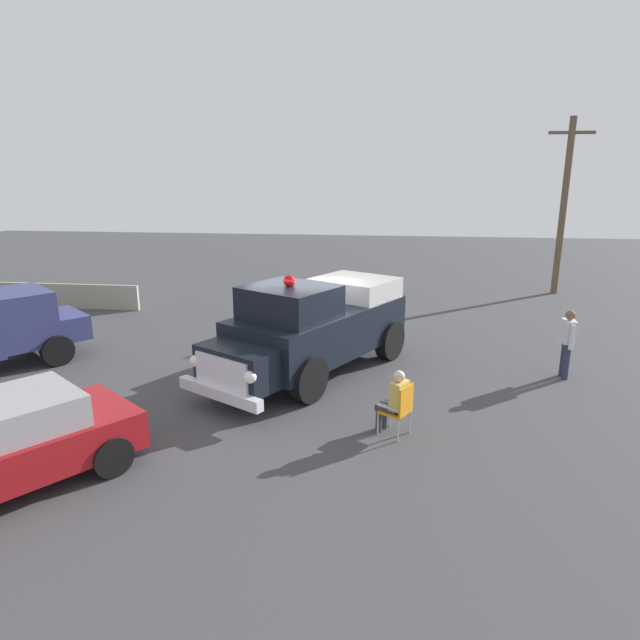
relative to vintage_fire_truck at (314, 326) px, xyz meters
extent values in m
plane|color=#424244|center=(0.28, -0.26, -1.20)|extent=(60.00, 60.00, 0.00)
cylinder|color=black|center=(-0.11, 1.81, -0.68)|extent=(0.79, 1.06, 1.04)
cylinder|color=black|center=(1.62, 0.82, -0.68)|extent=(0.79, 1.06, 1.04)
cylinder|color=black|center=(-1.85, -1.23, -0.68)|extent=(0.79, 1.06, 1.04)
cylinder|color=black|center=(-0.12, -2.22, -0.68)|extent=(0.79, 1.06, 1.04)
cube|color=black|center=(-0.12, -0.20, -0.15)|extent=(4.26, 5.30, 1.10)
cube|color=black|center=(1.30, 2.27, -0.28)|extent=(1.97, 1.66, 0.84)
cube|color=black|center=(0.46, 0.80, 0.75)|extent=(2.49, 2.42, 0.76)
cube|color=silver|center=(-0.89, -1.55, 0.60)|extent=(2.55, 2.45, 0.60)
cube|color=silver|center=(1.52, 2.66, -0.28)|extent=(1.31, 0.82, 0.64)
cube|color=silver|center=(1.57, 2.75, -0.70)|extent=(2.04, 1.29, 0.24)
sphere|color=white|center=(0.85, 3.05, -0.20)|extent=(0.35, 0.35, 0.26)
sphere|color=white|center=(2.20, 2.27, -0.20)|extent=(0.35, 0.35, 0.26)
sphere|color=red|center=(0.46, 0.80, 1.25)|extent=(0.38, 0.38, 0.28)
cylinder|color=black|center=(2.67, 5.13, -0.86)|extent=(0.62, 0.70, 0.68)
cylinder|color=black|center=(3.97, 4.14, -0.86)|extent=(0.62, 0.70, 0.68)
cube|color=#99999E|center=(4.02, 5.55, -0.02)|extent=(2.39, 2.46, 0.56)
cylinder|color=black|center=(7.96, -0.83, -0.80)|extent=(0.73, 0.79, 0.80)
cylinder|color=black|center=(6.61, 0.30, -0.80)|extent=(0.73, 0.79, 0.80)
cube|color=navy|center=(7.67, 0.20, 0.00)|extent=(2.34, 2.31, 1.40)
cube|color=navy|center=(6.96, -0.65, -0.38)|extent=(1.88, 1.78, 0.64)
cylinder|color=#B7BABF|center=(-1.63, 3.18, -0.98)|extent=(0.04, 0.04, 0.44)
cylinder|color=#B7BABF|center=(-1.85, 2.80, -0.98)|extent=(0.04, 0.04, 0.44)
cylinder|color=#B7BABF|center=(-2.01, 3.40, -0.98)|extent=(0.04, 0.04, 0.44)
cylinder|color=#B7BABF|center=(-2.23, 3.02, -0.98)|extent=(0.04, 0.04, 0.44)
cube|color=orange|center=(-1.93, 3.10, -0.74)|extent=(0.66, 0.66, 0.04)
cube|color=orange|center=(-2.14, 3.22, -0.46)|extent=(0.28, 0.43, 0.56)
cube|color=#B7BABF|center=(-1.81, 3.31, -0.58)|extent=(0.40, 0.25, 0.03)
cube|color=#B7BABF|center=(-2.05, 2.89, -0.58)|extent=(0.40, 0.25, 0.03)
cylinder|color=#B7BABF|center=(-0.59, -3.76, -0.98)|extent=(0.04, 0.04, 0.44)
cylinder|color=#B7BABF|center=(-0.18, -3.92, -0.98)|extent=(0.04, 0.04, 0.44)
cylinder|color=#B7BABF|center=(-0.76, -4.16, -0.98)|extent=(0.04, 0.04, 0.44)
cylinder|color=#B7BABF|center=(-0.35, -4.33, -0.98)|extent=(0.04, 0.04, 0.44)
cube|color=#1E7F38|center=(-0.47, -4.04, -0.74)|extent=(0.63, 0.63, 0.04)
cube|color=#1E7F38|center=(-0.56, -4.27, -0.46)|extent=(0.46, 0.22, 0.56)
cube|color=#B7BABF|center=(-0.69, -3.95, -0.58)|extent=(0.20, 0.42, 0.03)
cube|color=#B7BABF|center=(-0.25, -4.13, -0.58)|extent=(0.20, 0.42, 0.03)
cylinder|color=#383842|center=(-1.65, 3.04, -0.97)|extent=(0.18, 0.18, 0.45)
cylinder|color=#383842|center=(-1.75, 2.87, -0.97)|extent=(0.18, 0.18, 0.45)
cube|color=#383842|center=(-1.78, 3.13, -0.69)|extent=(0.46, 0.35, 0.13)
cube|color=#383842|center=(-1.89, 2.95, -0.69)|extent=(0.46, 0.35, 0.13)
cube|color=gold|center=(-2.01, 3.14, -0.39)|extent=(0.39, 0.46, 0.54)
sphere|color=beige|center=(-1.99, 3.13, -0.02)|extent=(0.30, 0.30, 0.22)
cylinder|color=#2D334C|center=(-6.04, -0.26, -0.76)|extent=(0.15, 0.15, 0.88)
cylinder|color=#2D334C|center=(-6.04, -0.48, -0.76)|extent=(0.15, 0.15, 0.88)
cube|color=silver|center=(-6.04, -0.37, -0.04)|extent=(0.27, 0.42, 0.56)
cylinder|color=silver|center=(-6.03, -0.10, -0.10)|extent=(0.10, 0.10, 0.60)
cylinder|color=silver|center=(-6.04, -0.64, -0.10)|extent=(0.10, 0.10, 0.60)
sphere|color=brown|center=(-6.04, -0.37, 0.36)|extent=(0.23, 0.23, 0.23)
cylinder|color=brown|center=(-8.57, -10.26, 2.23)|extent=(0.26, 0.26, 6.86)
cube|color=brown|center=(-8.57, -10.26, 5.06)|extent=(1.70, 0.13, 0.12)
camera|label=1|loc=(-1.68, 12.65, 3.63)|focal=30.63mm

